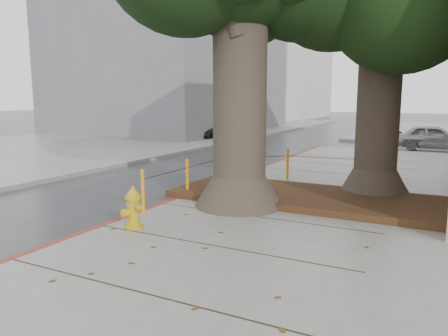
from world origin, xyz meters
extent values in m
plane|color=#28282B|center=(0.00, 0.00, 0.00)|extent=(140.00, 140.00, 0.00)
cube|color=slate|center=(-14.00, 10.00, 0.07)|extent=(14.00, 60.00, 0.15)
cube|color=maroon|center=(-2.00, 2.50, 0.07)|extent=(0.14, 26.00, 0.16)
cube|color=black|center=(0.90, 3.90, 0.23)|extent=(6.40, 2.60, 0.16)
cube|color=slate|center=(-15.00, 22.00, 6.00)|extent=(12.00, 16.00, 12.00)
cube|color=silver|center=(-17.00, 45.00, 7.50)|extent=(12.00, 18.00, 15.00)
cone|color=#4C3F33|center=(-0.30, 2.70, 0.50)|extent=(2.04, 2.04, 0.70)
cylinder|color=#4C3F33|center=(-0.30, 2.70, 2.53)|extent=(1.20, 1.20, 4.22)
cone|color=#4C3F33|center=(2.30, 5.20, 0.50)|extent=(1.77, 1.77, 0.70)
cylinder|color=#4C3F33|center=(2.30, 5.20, 2.32)|extent=(1.04, 1.04, 3.84)
cylinder|color=orange|center=(-1.90, 1.20, 0.60)|extent=(0.08, 0.08, 0.90)
sphere|color=orange|center=(-1.90, 1.20, 1.05)|extent=(0.09, 0.09, 0.09)
cylinder|color=orange|center=(-1.90, 3.00, 0.60)|extent=(0.08, 0.08, 0.90)
sphere|color=orange|center=(-1.90, 3.00, 1.05)|extent=(0.09, 0.09, 0.09)
cylinder|color=orange|center=(-1.90, 4.80, 0.60)|extent=(0.08, 0.08, 0.90)
sphere|color=orange|center=(-1.90, 4.80, 1.05)|extent=(0.09, 0.09, 0.09)
cylinder|color=orange|center=(-0.40, 6.30, 0.60)|extent=(0.08, 0.08, 0.90)
sphere|color=orange|center=(-0.40, 6.30, 1.05)|extent=(0.09, 0.09, 0.09)
cylinder|color=orange|center=(1.80, 6.50, 0.60)|extent=(0.08, 0.08, 0.90)
sphere|color=orange|center=(1.80, 6.50, 1.05)|extent=(0.09, 0.09, 0.09)
cylinder|color=black|center=(-1.90, 2.10, 0.87)|extent=(0.02, 1.80, 0.02)
cylinder|color=black|center=(-1.90, 3.90, 0.87)|extent=(0.02, 1.80, 0.02)
cylinder|color=black|center=(-1.15, 5.55, 0.87)|extent=(1.51, 1.51, 0.02)
cylinder|color=black|center=(0.70, 6.40, 0.87)|extent=(2.20, 0.22, 0.02)
cylinder|color=gold|center=(-1.32, 0.17, 0.18)|extent=(0.46, 0.46, 0.06)
cylinder|color=gold|center=(-1.32, 0.17, 0.47)|extent=(0.31, 0.31, 0.54)
cylinder|color=gold|center=(-1.32, 0.17, 0.75)|extent=(0.41, 0.41, 0.08)
cone|color=gold|center=(-1.32, 0.17, 0.85)|extent=(0.38, 0.38, 0.15)
cylinder|color=gold|center=(-1.32, 0.17, 0.95)|extent=(0.08, 0.08, 0.05)
cylinder|color=gold|center=(-1.45, 0.23, 0.60)|extent=(0.18, 0.15, 0.10)
cylinder|color=gold|center=(-1.19, 0.11, 0.60)|extent=(0.18, 0.15, 0.10)
cylinder|color=gold|center=(-1.37, 0.05, 0.47)|extent=(0.19, 0.20, 0.14)
cube|color=#5999D8|center=(-1.37, 0.06, 0.62)|extent=(0.07, 0.04, 0.08)
imported|color=#95969A|center=(3.21, 17.74, 0.63)|extent=(3.76, 1.60, 1.27)
imported|color=black|center=(-9.50, 17.74, 0.55)|extent=(1.64, 3.85, 1.11)
camera|label=1|loc=(3.95, -6.19, 2.65)|focal=35.00mm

